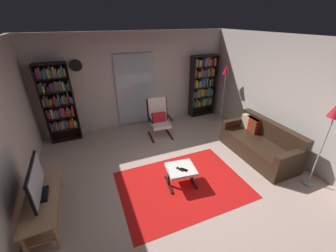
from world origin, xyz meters
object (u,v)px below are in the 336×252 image
bookshelf_near_sofa (203,84)px  cell_phone (184,170)px  tv_remote (180,169)px  floor_lamp_by_sofa (335,116)px  leather_sofa (260,143)px  lounge_armchair (159,117)px  floor_lamp_by_shelf (225,77)px  wall_clock (76,65)px  television (36,183)px  tv_stand (44,203)px  ottoman (181,171)px  bookshelf_near_tv (58,101)px

bookshelf_near_sofa → cell_phone: size_ratio=13.59×
tv_remote → floor_lamp_by_sofa: bearing=-44.9°
bookshelf_near_sofa → leather_sofa: bookshelf_near_sofa is taller
lounge_armchair → floor_lamp_by_shelf: size_ratio=0.58×
wall_clock → television: bearing=-106.8°
tv_stand → bookshelf_near_sofa: (4.39, 2.61, 0.73)m
bookshelf_near_sofa → ottoman: bookshelf_near_sofa is taller
tv_stand → bookshelf_near_tv: bookshelf_near_tv is taller
cell_phone → lounge_armchair: bearing=44.3°
tv_remote → floor_lamp_by_shelf: 3.29m
ottoman → wall_clock: 3.60m
bookshelf_near_tv → floor_lamp_by_sofa: 5.72m
lounge_armchair → floor_lamp_by_sofa: 3.68m
tv_stand → floor_lamp_by_sofa: size_ratio=0.82×
lounge_armchair → floor_lamp_by_sofa: bearing=-55.6°
television → ottoman: bearing=-3.6°
tv_remote → floor_lamp_by_sofa: 2.74m
tv_remote → floor_lamp_by_shelf: size_ratio=0.08×
lounge_armchair → tv_stand: bearing=-145.0°
television → floor_lamp_by_sofa: (4.64, -1.11, 0.73)m
tv_stand → bookshelf_near_sofa: bearing=30.7°
bookshelf_near_sofa → tv_remote: 3.56m
floor_lamp_by_shelf → television: bearing=-158.2°
bookshelf_near_sofa → floor_lamp_by_sofa: size_ratio=1.11×
tv_remote → floor_lamp_by_shelf: (2.37, 2.04, 1.03)m
floor_lamp_by_sofa → floor_lamp_by_shelf: floor_lamp_by_shelf is taller
tv_remote → floor_lamp_by_shelf: bearing=17.2°
bookshelf_near_tv → lounge_armchair: 2.51m
tv_stand → floor_lamp_by_sofa: bearing=-13.4°
tv_stand → cell_phone: tv_stand is taller
tv_stand → floor_lamp_by_sofa: 4.90m
lounge_armchair → floor_lamp_by_shelf: floor_lamp_by_shelf is taller
ottoman → floor_lamp_by_shelf: bearing=40.7°
tv_stand → floor_lamp_by_sofa: floor_lamp_by_sofa is taller
leather_sofa → floor_lamp_by_shelf: (0.22, 1.82, 1.11)m
tv_stand → bookshelf_near_sofa: bookshelf_near_sofa is taller
ottoman → cell_phone: (0.02, -0.07, 0.07)m
bookshelf_near_tv → leather_sofa: (4.16, -2.53, -0.76)m
bookshelf_near_tv → tv_remote: bookshelf_near_tv is taller
bookshelf_near_tv → bookshelf_near_sofa: (4.12, 0.04, -0.04)m
tv_remote → leather_sofa: bearing=-17.8°
leather_sofa → floor_lamp_by_shelf: floor_lamp_by_shelf is taller
bookshelf_near_sofa → wall_clock: size_ratio=6.56×
floor_lamp_by_sofa → wall_clock: (-3.81, 3.84, 0.41)m
television → lounge_armchair: lounge_armchair is taller
leather_sofa → ottoman: (-2.11, -0.18, 0.00)m
television → leather_sofa: (4.43, 0.03, -0.40)m
ottoman → tv_remote: bearing=-142.0°
ottoman → television: bearing=176.4°
leather_sofa → tv_stand: bearing=-179.5°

